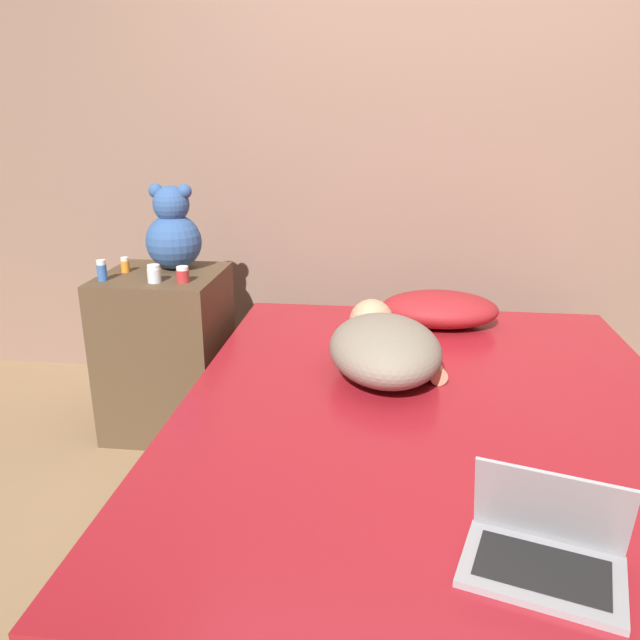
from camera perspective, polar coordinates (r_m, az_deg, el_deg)
name	(u,v)px	position (r m, az deg, el deg)	size (l,w,h in m)	color
ground_plane	(425,533)	(2.28, 9.58, -18.66)	(12.00, 12.00, 0.00)	#937551
wall_back	(429,127)	(3.14, 9.90, 17.00)	(8.00, 0.06, 2.60)	#846656
bed	(429,472)	(2.15, 9.93, -13.50)	(1.63, 2.08, 0.49)	#4C331E
nightstand	(167,352)	(2.85, -13.78, -2.83)	(0.50, 0.50, 0.71)	brown
pillow	(440,309)	(2.74, 10.89, 1.01)	(0.50, 0.33, 0.15)	maroon
person_lying	(384,346)	(2.21, 5.86, -2.34)	(0.47, 0.72, 0.21)	gray
laptop	(545,547)	(1.41, 19.89, -18.92)	(0.36, 0.29, 0.21)	#9E9EA3
teddy_bear	(173,233)	(2.79, -13.28, 7.79)	(0.24, 0.24, 0.37)	#335693
bottle_red	(183,275)	(2.58, -12.44, 4.08)	(0.05, 0.05, 0.07)	#B72D2D
bottle_orange	(125,265)	(2.81, -17.39, 4.83)	(0.04, 0.04, 0.06)	orange
bottle_clear	(154,274)	(2.60, -14.94, 4.11)	(0.05, 0.05, 0.07)	silver
bottle_blue	(102,271)	(2.69, -19.32, 4.29)	(0.04, 0.04, 0.09)	#3866B2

